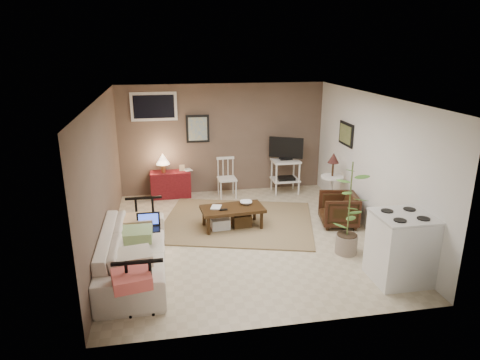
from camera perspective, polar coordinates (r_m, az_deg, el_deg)
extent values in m
plane|color=#C1B293|center=(7.49, 0.54, -7.56)|extent=(5.00, 5.00, 0.00)
cube|color=black|center=(9.32, -5.66, 6.81)|extent=(0.50, 0.03, 0.60)
cube|color=black|center=(8.63, 13.97, 5.97)|extent=(0.03, 0.60, 0.45)
cube|color=silver|center=(9.21, -11.42, 9.58)|extent=(0.96, 0.03, 0.60)
cube|color=#80674A|center=(8.06, -0.28, -5.56)|extent=(3.23, 2.85, 0.03)
cube|color=#311C0D|center=(7.68, -1.01, -3.88)|extent=(1.16, 0.67, 0.06)
cylinder|color=#311C0D|center=(7.47, -4.22, -6.19)|extent=(0.06, 0.06, 0.35)
cylinder|color=#311C0D|center=(7.69, 2.89, -5.44)|extent=(0.06, 0.06, 0.35)
cylinder|color=#311C0D|center=(7.86, -4.82, -4.97)|extent=(0.06, 0.06, 0.35)
cylinder|color=#311C0D|center=(8.07, 1.96, -4.30)|extent=(0.06, 0.06, 0.35)
cube|color=black|center=(7.55, -2.21, -3.96)|extent=(0.14, 0.06, 0.02)
cube|color=#3E2B16|center=(7.82, 0.19, -5.41)|extent=(0.35, 0.30, 0.24)
cube|color=silver|center=(7.74, -2.68, -5.83)|extent=(0.35, 0.30, 0.20)
imported|color=white|center=(6.40, -14.08, -8.33)|extent=(0.67, 2.28, 0.89)
cube|color=black|center=(6.66, -12.08, -6.48)|extent=(0.35, 0.24, 0.02)
cube|color=black|center=(6.72, -12.12, -5.10)|extent=(0.35, 0.02, 0.22)
cube|color=blue|center=(6.71, -12.12, -5.13)|extent=(0.30, 0.00, 0.18)
cube|color=maroon|center=(9.41, -9.21, -0.57)|extent=(0.85, 0.38, 0.57)
cylinder|color=#AE7A43|center=(9.26, -10.20, 1.54)|extent=(0.09, 0.09, 0.19)
cone|color=beige|center=(9.21, -10.27, 2.79)|extent=(0.28, 0.28, 0.23)
cube|color=tan|center=(9.33, -7.75, 1.60)|extent=(0.11, 0.02, 0.14)
cube|color=silver|center=(9.27, -1.74, 0.15)|extent=(0.40, 0.40, 0.04)
cylinder|color=silver|center=(9.15, -2.56, -1.48)|extent=(0.03, 0.03, 0.39)
cylinder|color=silver|center=(9.21, -0.53, -1.34)|extent=(0.03, 0.03, 0.39)
cylinder|color=silver|center=(9.46, -2.90, -0.84)|extent=(0.03, 0.03, 0.39)
cylinder|color=silver|center=(9.52, -0.93, -0.71)|extent=(0.03, 0.03, 0.39)
cube|color=silver|center=(9.31, -1.96, 2.95)|extent=(0.39, 0.05, 0.06)
cube|color=silver|center=(9.49, 6.11, 2.55)|extent=(0.59, 0.49, 0.04)
cube|color=silver|center=(9.61, 6.02, 0.07)|extent=(0.59, 0.49, 0.03)
cylinder|color=silver|center=(9.33, 4.86, 0.05)|extent=(0.04, 0.04, 0.75)
cylinder|color=silver|center=(9.48, 7.88, 0.22)|extent=(0.04, 0.04, 0.75)
cylinder|color=silver|center=(9.71, 4.24, 0.77)|extent=(0.04, 0.04, 0.75)
cylinder|color=silver|center=(9.85, 7.15, 0.92)|extent=(0.04, 0.04, 0.75)
cube|color=black|center=(9.48, 6.12, 2.86)|extent=(0.27, 0.15, 0.03)
cube|color=black|center=(9.42, 6.17, 4.32)|extent=(0.69, 0.40, 0.45)
cube|color=#E2AE58|center=(9.42, 6.17, 4.32)|extent=(0.58, 0.31, 0.37)
cube|color=black|center=(9.56, 6.12, 0.09)|extent=(0.38, 0.27, 0.11)
cylinder|color=silver|center=(8.82, 11.91, -3.83)|extent=(0.31, 0.31, 0.03)
cylinder|color=silver|center=(8.71, 12.05, -1.76)|extent=(0.06, 0.06, 0.66)
cylinder|color=silver|center=(8.60, 12.20, 0.40)|extent=(0.44, 0.44, 0.03)
cylinder|color=black|center=(8.55, 12.27, 1.46)|extent=(0.04, 0.04, 0.29)
cone|color=#391A17|center=(8.50, 12.37, 2.90)|extent=(0.22, 0.22, 0.20)
imported|color=black|center=(8.04, 13.02, -3.67)|extent=(0.71, 0.74, 0.66)
cylinder|color=gray|center=(7.09, 13.98, -8.28)|extent=(0.35, 0.35, 0.31)
cylinder|color=#4C602D|center=(6.80, 14.45, -2.52)|extent=(0.02, 0.02, 1.20)
cube|color=white|center=(6.42, 20.63, -8.59)|extent=(0.74, 0.69, 0.95)
cube|color=silver|center=(6.23, 21.11, -4.51)|extent=(0.76, 0.71, 0.03)
cylinder|color=black|center=(6.00, 20.56, -5.06)|extent=(0.17, 0.17, 0.01)
cylinder|color=black|center=(6.18, 23.28, -4.74)|extent=(0.17, 0.17, 0.01)
cylinder|color=black|center=(6.27, 19.02, -3.91)|extent=(0.17, 0.17, 0.01)
cylinder|color=black|center=(6.44, 21.67, -3.65)|extent=(0.17, 0.17, 0.01)
imported|color=#311C0D|center=(7.80, 0.81, -2.46)|extent=(0.23, 0.08, 0.22)
imported|color=#311C0D|center=(7.65, -3.86, -2.85)|extent=(0.17, 0.07, 0.24)
imported|color=#311C0D|center=(9.32, -7.45, 1.85)|extent=(0.16, 0.06, 0.21)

